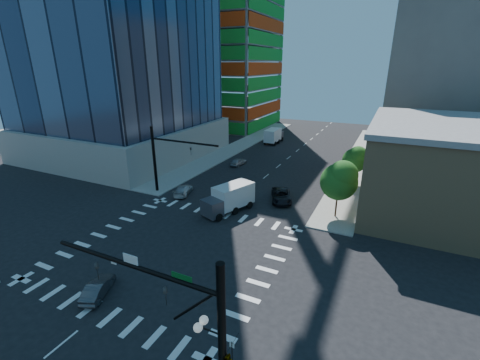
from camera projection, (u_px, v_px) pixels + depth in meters
The scene contains 18 objects.
ground at pixel (175, 251), 30.63m from camera, with size 160.00×160.00×0.00m, color black.
road_markings at pixel (175, 251), 30.63m from camera, with size 20.00×20.00×0.01m, color silver.
sidewalk_ne at pixel (360, 160), 59.45m from camera, with size 5.00×60.00×0.15m, color gray.
sidewalk_nw at pixel (239, 146), 69.60m from camera, with size 5.00×60.00×0.15m, color gray.
construction_building at pixel (224, 33), 85.88m from camera, with size 25.16×34.50×70.60m.
commercial_building at pixel (461, 169), 37.33m from camera, with size 20.50×22.50×10.60m.
bg_building_ne at pixel (458, 80), 61.54m from camera, with size 24.00×30.00×28.00m, color #5F5955.
signal_mast_se at pixel (205, 334), 14.87m from camera, with size 10.51×2.48×9.00m.
signal_mast_nw at pixel (163, 155), 42.57m from camera, with size 10.20×0.40×9.00m.
tree_south at pixel (340, 180), 35.70m from camera, with size 4.16×4.16×6.82m.
tree_north at pixel (356, 159), 45.99m from camera, with size 3.54×3.52×5.78m.
no_parking_sign at pixel (232, 353), 18.18m from camera, with size 0.30×0.06×2.20m.
car_nb_far at pixel (281, 196), 41.61m from camera, with size 2.38×5.17×1.44m, color black.
car_sb_near at pixel (183, 190), 43.72m from camera, with size 1.76×4.34×1.26m, color silver.
car_sb_mid at pixel (238, 162), 56.42m from camera, with size 1.53×3.81×1.30m, color #ABACB3.
car_sb_cross at pixel (98, 288), 24.61m from camera, with size 1.29×3.70×1.22m, color #414145.
box_truck_near at pixel (227, 201), 38.28m from camera, with size 4.61×6.65×3.21m.
box_truck_far at pixel (274, 136), 72.35m from camera, with size 2.66×6.17×3.23m.
Camera 1 is at (17.04, -21.20, 16.82)m, focal length 24.00 mm.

